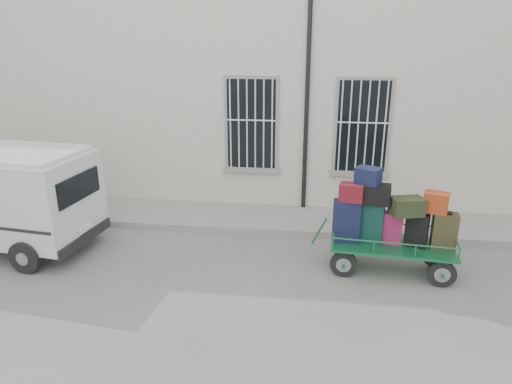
% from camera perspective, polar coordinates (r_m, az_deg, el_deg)
% --- Properties ---
extents(ground, '(80.00, 80.00, 0.00)m').
position_cam_1_polar(ground, '(9.30, -0.53, -8.83)').
color(ground, slate).
rests_on(ground, ground).
extents(building, '(24.00, 5.15, 6.00)m').
position_cam_1_polar(building, '(13.76, 2.54, 13.39)').
color(building, beige).
rests_on(building, ground).
extents(sidewalk, '(24.00, 1.70, 0.15)m').
position_cam_1_polar(sidewalk, '(11.25, 0.95, -3.29)').
color(sidewalk, gray).
rests_on(sidewalk, ground).
extents(luggage_cart, '(2.71, 1.23, 2.05)m').
position_cam_1_polar(luggage_cart, '(8.92, 16.40, -3.88)').
color(luggage_cart, black).
rests_on(luggage_cart, ground).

